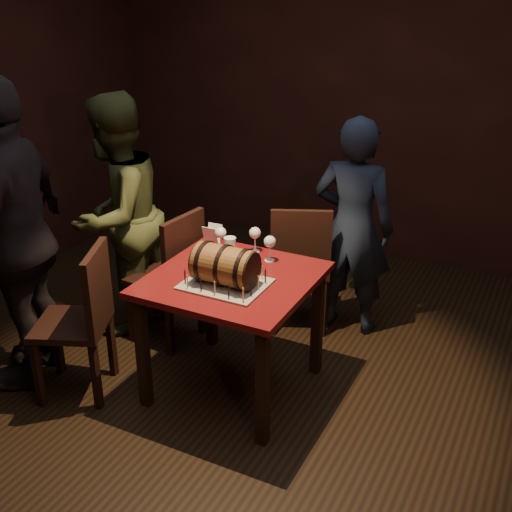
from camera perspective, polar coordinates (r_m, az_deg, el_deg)
name	(u,v)px	position (r m, az deg, el deg)	size (l,w,h in m)	color
room_shell	(241,175)	(3.23, -1.38, 7.18)	(5.04, 5.04, 2.80)	black
pub_table	(233,294)	(3.69, -2.07, -3.37)	(0.90, 0.90, 0.75)	#500D10
cake_board	(225,284)	(3.54, -2.74, -2.52)	(0.45, 0.35, 0.01)	gray
barrel_cake	(225,265)	(3.49, -2.78, -0.84)	(0.39, 0.23, 0.23)	brown
birthday_candles	(225,277)	(3.52, -2.76, -1.84)	(0.40, 0.30, 0.09)	#F2D891
wine_glass_left	(221,234)	(3.92, -3.17, 1.97)	(0.07, 0.07, 0.16)	silver
wine_glass_mid	(255,234)	(3.91, -0.09, 1.96)	(0.07, 0.07, 0.16)	silver
wine_glass_right	(270,243)	(3.78, 1.23, 1.18)	(0.07, 0.07, 0.16)	silver
pint_of_ale	(230,250)	(3.80, -2.32, 0.55)	(0.07, 0.07, 0.15)	silver
menu_card	(212,236)	(4.03, -3.90, 1.81)	(0.10, 0.05, 0.13)	white
chair_back	(300,262)	(4.38, 3.94, -0.51)	(0.53, 0.53, 0.93)	black
chair_left_rear	(173,271)	(4.26, -7.37, -1.36)	(0.44, 0.44, 0.93)	black
chair_left_front	(84,314)	(3.84, -15.07, -5.04)	(0.53, 0.53, 0.93)	black
person_back	(353,227)	(4.36, 8.62, 2.53)	(0.55, 0.36, 1.51)	#192133
person_left_rear	(117,217)	(4.42, -12.26, 3.45)	(0.80, 0.62, 1.64)	#3B4221
person_left_front	(17,237)	(3.94, -20.47, 1.58)	(1.09, 0.45, 1.86)	black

